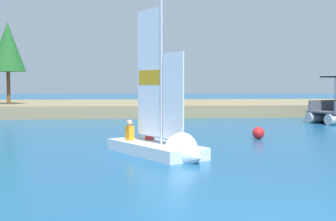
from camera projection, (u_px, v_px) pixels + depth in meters
name	position (u px, v px, depth m)	size (l,w,h in m)	color
ground_plane	(270.00, 220.00, 7.92)	(200.00, 200.00, 0.00)	#195684
shore_bank	(157.00, 107.00, 37.43)	(80.00, 13.16, 0.83)	#897A56
shoreline_tree_midleft	(8.00, 47.00, 33.29)	(2.42, 2.42, 5.74)	brown
sailboat	(168.00, 146.00, 14.63)	(3.31, 4.49, 5.53)	silver
channel_buoy	(258.00, 133.00, 19.56)	(0.50, 0.50, 0.50)	red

